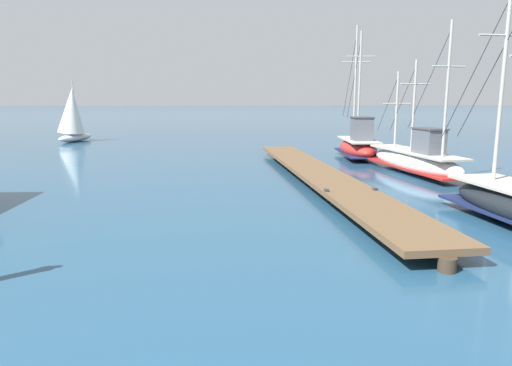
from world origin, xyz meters
name	(u,v)px	position (x,y,z in m)	size (l,w,h in m)	color
floating_dock	(319,174)	(5.15, 16.49, 0.36)	(2.81, 19.77, 0.53)	brown
fishing_boat_0	(416,159)	(9.95, 18.46, 0.64)	(2.49, 7.24, 6.33)	silver
fishing_boat_1	(358,145)	(8.91, 23.82, 0.74)	(2.13, 7.21, 7.39)	#AD2823
distant_sailboat	(72,115)	(-10.18, 35.23, 2.06)	(2.80, 4.10, 4.61)	silver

